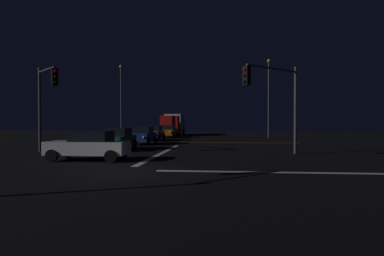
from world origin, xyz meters
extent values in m
cube|color=black|center=(0.00, 0.00, -0.05)|extent=(120.00, 120.00, 0.10)
cube|color=white|center=(0.00, 8.16, 0.00)|extent=(0.35, 13.96, 0.01)
cube|color=yellow|center=(0.00, 19.76, 0.00)|extent=(22.00, 0.15, 0.01)
cube|color=white|center=(8.26, 0.00, 0.00)|extent=(13.96, 0.40, 0.01)
cube|color=#14512D|center=(-3.74, 10.48, 0.67)|extent=(1.80, 4.20, 0.70)
cube|color=black|center=(-3.74, 10.68, 1.29)|extent=(1.60, 2.00, 0.55)
cylinder|color=black|center=(-2.84, 8.93, 0.32)|extent=(0.22, 0.64, 0.64)
cylinder|color=black|center=(-4.64, 8.93, 0.32)|extent=(0.22, 0.64, 0.64)
cylinder|color=black|center=(-2.84, 12.03, 0.32)|extent=(0.22, 0.64, 0.64)
cylinder|color=black|center=(-4.64, 12.03, 0.32)|extent=(0.22, 0.64, 0.64)
sphere|color=#F9EFC6|center=(-3.09, 8.36, 0.72)|extent=(0.22, 0.22, 0.22)
sphere|color=#F9EFC6|center=(-4.39, 8.36, 0.72)|extent=(0.22, 0.22, 0.22)
cube|color=navy|center=(-3.40, 16.78, 0.67)|extent=(1.80, 4.20, 0.70)
cube|color=black|center=(-3.40, 16.98, 1.29)|extent=(1.60, 2.00, 0.55)
cylinder|color=black|center=(-2.50, 15.23, 0.32)|extent=(0.22, 0.64, 0.64)
cylinder|color=black|center=(-4.30, 15.23, 0.32)|extent=(0.22, 0.64, 0.64)
cylinder|color=black|center=(-2.50, 18.33, 0.32)|extent=(0.22, 0.64, 0.64)
cylinder|color=black|center=(-4.30, 18.33, 0.32)|extent=(0.22, 0.64, 0.64)
sphere|color=#F9EFC6|center=(-2.75, 14.66, 0.72)|extent=(0.22, 0.22, 0.22)
sphere|color=#F9EFC6|center=(-4.05, 14.66, 0.72)|extent=(0.22, 0.22, 0.22)
cube|color=slate|center=(-3.71, 22.96, 0.67)|extent=(1.80, 4.20, 0.70)
cube|color=black|center=(-3.71, 23.16, 1.29)|extent=(1.60, 2.00, 0.55)
cylinder|color=black|center=(-2.81, 21.41, 0.32)|extent=(0.22, 0.64, 0.64)
cylinder|color=black|center=(-4.61, 21.41, 0.32)|extent=(0.22, 0.64, 0.64)
cylinder|color=black|center=(-2.81, 24.51, 0.32)|extent=(0.22, 0.64, 0.64)
cylinder|color=black|center=(-4.61, 24.51, 0.32)|extent=(0.22, 0.64, 0.64)
sphere|color=#F9EFC6|center=(-3.06, 20.84, 0.72)|extent=(0.22, 0.22, 0.22)
sphere|color=#F9EFC6|center=(-4.36, 20.84, 0.72)|extent=(0.22, 0.22, 0.22)
cube|color=#C66014|center=(-3.23, 29.66, 0.67)|extent=(1.80, 4.20, 0.70)
cube|color=black|center=(-3.23, 29.86, 1.29)|extent=(1.60, 2.00, 0.55)
cylinder|color=black|center=(-2.33, 28.11, 0.32)|extent=(0.22, 0.64, 0.64)
cylinder|color=black|center=(-4.13, 28.11, 0.32)|extent=(0.22, 0.64, 0.64)
cylinder|color=black|center=(-2.33, 31.21, 0.32)|extent=(0.22, 0.64, 0.64)
cylinder|color=black|center=(-4.13, 31.21, 0.32)|extent=(0.22, 0.64, 0.64)
sphere|color=#F9EFC6|center=(-2.58, 27.54, 0.72)|extent=(0.22, 0.22, 0.22)
sphere|color=#F9EFC6|center=(-3.88, 27.54, 0.72)|extent=(0.22, 0.22, 0.22)
cube|color=red|center=(-3.62, 33.83, 1.63)|extent=(2.40, 2.20, 2.30)
cube|color=silver|center=(-3.62, 38.33, 1.78)|extent=(2.40, 5.00, 2.60)
cylinder|color=black|center=(-2.42, 34.43, 0.48)|extent=(0.28, 0.96, 0.96)
cylinder|color=black|center=(-4.82, 34.43, 0.48)|extent=(0.28, 0.96, 0.96)
cylinder|color=black|center=(-2.42, 39.13, 0.48)|extent=(0.28, 0.96, 0.96)
cylinder|color=black|center=(-4.82, 39.13, 0.48)|extent=(0.28, 0.96, 0.96)
sphere|color=#F9EFC6|center=(-2.77, 32.68, 1.03)|extent=(0.26, 0.26, 0.26)
sphere|color=#F9EFC6|center=(-4.47, 32.68, 1.03)|extent=(0.26, 0.26, 0.26)
cube|color=silver|center=(-3.12, 3.49, 0.67)|extent=(4.20, 1.80, 0.70)
cube|color=black|center=(-2.92, 3.49, 1.29)|extent=(2.00, 1.60, 0.55)
cylinder|color=black|center=(-4.67, 2.59, 0.32)|extent=(0.64, 0.22, 0.64)
cylinder|color=black|center=(-4.67, 4.39, 0.32)|extent=(0.64, 0.22, 0.64)
cylinder|color=black|center=(-1.57, 2.59, 0.32)|extent=(0.64, 0.22, 0.64)
cylinder|color=black|center=(-1.57, 4.39, 0.32)|extent=(0.64, 0.22, 0.64)
sphere|color=#F9EFC6|center=(-5.24, 2.84, 0.72)|extent=(0.22, 0.22, 0.22)
sphere|color=#F9EFC6|center=(-5.24, 4.14, 0.72)|extent=(0.22, 0.22, 0.22)
cylinder|color=#4C4C51|center=(-8.56, 8.56, 2.87)|extent=(0.18, 0.18, 5.73)
cylinder|color=#4C4C51|center=(-7.47, 7.47, 5.43)|extent=(2.25, 2.25, 0.12)
cube|color=black|center=(-6.39, 6.39, 4.81)|extent=(0.46, 0.46, 1.05)
sphere|color=red|center=(-6.28, 6.28, 5.15)|extent=(0.22, 0.22, 0.22)
sphere|color=black|center=(-6.28, 6.28, 4.81)|extent=(0.22, 0.22, 0.22)
sphere|color=black|center=(-6.28, 6.28, 4.46)|extent=(0.22, 0.22, 0.22)
cylinder|color=#4C4C51|center=(8.56, 8.56, 2.76)|extent=(0.18, 0.18, 5.53)
cylinder|color=#4C4C51|center=(6.93, 6.93, 5.23)|extent=(3.34, 3.34, 0.12)
cube|color=black|center=(5.30, 5.30, 4.60)|extent=(0.46, 0.46, 1.05)
sphere|color=red|center=(5.19, 5.19, 4.95)|extent=(0.22, 0.22, 0.22)
sphere|color=black|center=(5.19, 5.19, 4.60)|extent=(0.22, 0.22, 0.22)
sphere|color=black|center=(5.19, 5.19, 4.26)|extent=(0.22, 0.22, 0.22)
cylinder|color=#424247|center=(9.26, 29.76, 4.61)|extent=(0.20, 0.20, 9.23)
sphere|color=#F9AD47|center=(9.26, 29.76, 9.41)|extent=(0.44, 0.44, 0.44)
cylinder|color=#424247|center=(-9.26, 29.76, 4.41)|extent=(0.20, 0.20, 8.82)
sphere|color=#F9AD47|center=(-9.26, 29.76, 9.00)|extent=(0.44, 0.44, 0.44)
camera|label=1|loc=(4.26, -14.84, 2.11)|focal=33.57mm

